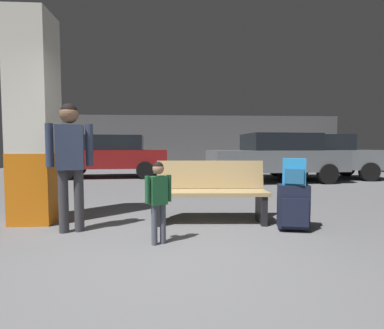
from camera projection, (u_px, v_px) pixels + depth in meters
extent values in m
cube|color=slate|center=(174.00, 196.00, 6.64)|extent=(18.00, 18.00, 0.10)
cube|color=#565658|center=(175.00, 141.00, 15.38)|extent=(18.00, 0.12, 2.80)
cube|color=orange|center=(37.00, 188.00, 4.12)|extent=(0.57, 0.57, 1.00)
cube|color=silver|center=(33.00, 84.00, 4.03)|extent=(0.56, 0.56, 1.97)
cube|color=tan|center=(211.00, 193.00, 4.05)|extent=(1.62, 0.52, 0.05)
cube|color=tan|center=(210.00, 175.00, 4.29)|extent=(1.60, 0.19, 0.42)
cube|color=black|center=(161.00, 209.00, 4.06)|extent=(0.10, 0.40, 0.41)
cube|color=black|center=(261.00, 209.00, 4.07)|extent=(0.10, 0.40, 0.41)
cube|color=#191E33|center=(293.00, 206.00, 3.68)|extent=(0.41, 0.27, 0.56)
cube|color=#191E33|center=(295.00, 213.00, 3.57)|extent=(0.34, 0.09, 0.36)
cube|color=#A5A5AA|center=(292.00, 185.00, 3.74)|extent=(0.14, 0.05, 0.02)
cylinder|color=black|center=(279.00, 227.00, 3.80)|extent=(0.03, 0.05, 0.04)
cylinder|color=black|center=(304.00, 228.00, 3.76)|extent=(0.03, 0.05, 0.04)
cube|color=#268CD8|center=(294.00, 172.00, 3.65)|extent=(0.32, 0.25, 0.34)
cube|color=#23608E|center=(294.00, 176.00, 3.57)|extent=(0.23, 0.11, 0.19)
cylinder|color=black|center=(294.00, 159.00, 3.64)|extent=(0.06, 0.04, 0.02)
cylinder|color=#4C5160|center=(163.00, 224.00, 3.21)|extent=(0.07, 0.07, 0.45)
cylinder|color=#4C5160|center=(154.00, 225.00, 3.15)|extent=(0.07, 0.07, 0.45)
cube|color=#1E5933|center=(158.00, 190.00, 3.16)|extent=(0.21, 0.18, 0.32)
cylinder|color=#1E5933|center=(169.00, 188.00, 3.22)|extent=(0.05, 0.05, 0.30)
cylinder|color=#1E5933|center=(147.00, 190.00, 3.09)|extent=(0.05, 0.05, 0.30)
sphere|color=#A87A5B|center=(158.00, 169.00, 3.14)|extent=(0.13, 0.13, 0.13)
sphere|color=black|center=(158.00, 167.00, 3.14)|extent=(0.12, 0.12, 0.12)
cylinder|color=#E5D84C|center=(150.00, 188.00, 3.20)|extent=(0.06, 0.06, 0.10)
cylinder|color=red|center=(150.00, 182.00, 3.20)|extent=(0.01, 0.01, 0.06)
cylinder|color=#38383D|center=(79.00, 201.00, 3.66)|extent=(0.12, 0.12, 0.80)
cylinder|color=#38383D|center=(63.00, 201.00, 3.60)|extent=(0.12, 0.12, 0.80)
cube|color=#2D3851|center=(70.00, 147.00, 3.59)|extent=(0.37, 0.27, 0.57)
cylinder|color=#2D3851|center=(89.00, 145.00, 3.66)|extent=(0.09, 0.09, 0.54)
cylinder|color=#2D3851|center=(49.00, 145.00, 3.51)|extent=(0.09, 0.09, 0.54)
sphere|color=brown|center=(69.00, 114.00, 3.56)|extent=(0.23, 0.23, 0.23)
sphere|color=black|center=(69.00, 112.00, 3.56)|extent=(0.21, 0.21, 0.21)
cube|color=maroon|center=(109.00, 159.00, 10.30)|extent=(4.22, 2.01, 0.64)
cube|color=black|center=(113.00, 143.00, 10.28)|extent=(2.21, 1.70, 0.52)
cylinder|color=black|center=(65.00, 171.00, 9.36)|extent=(0.61, 0.25, 0.60)
cylinder|color=black|center=(78.00, 168.00, 10.94)|extent=(0.61, 0.25, 0.60)
cylinder|color=black|center=(145.00, 170.00, 9.70)|extent=(0.61, 0.25, 0.60)
cylinder|color=black|center=(146.00, 167.00, 11.29)|extent=(0.61, 0.25, 0.60)
cube|color=slate|center=(319.00, 159.00, 9.93)|extent=(4.28, 2.20, 0.64)
cube|color=black|center=(315.00, 143.00, 9.91)|extent=(2.28, 1.79, 0.52)
cylinder|color=black|center=(346.00, 168.00, 10.66)|extent=(0.62, 0.27, 0.60)
cylinder|color=black|center=(369.00, 172.00, 9.07)|extent=(0.62, 0.27, 0.60)
cylinder|color=black|center=(275.00, 168.00, 10.84)|extent=(0.62, 0.27, 0.60)
cylinder|color=black|center=(286.00, 171.00, 9.25)|extent=(0.62, 0.27, 0.60)
cube|color=slate|center=(274.00, 160.00, 8.96)|extent=(4.23, 2.03, 0.64)
cube|color=black|center=(279.00, 142.00, 8.94)|extent=(2.22, 1.71, 0.52)
cylinder|color=black|center=(243.00, 175.00, 8.01)|extent=(0.61, 0.25, 0.60)
cylinder|color=black|center=(228.00, 170.00, 9.59)|extent=(0.61, 0.25, 0.60)
cylinder|color=black|center=(328.00, 174.00, 8.37)|extent=(0.61, 0.25, 0.60)
cylinder|color=black|center=(300.00, 170.00, 9.95)|extent=(0.61, 0.25, 0.60)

